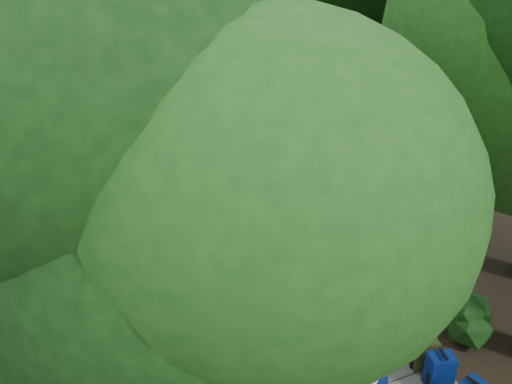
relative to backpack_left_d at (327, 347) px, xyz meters
name	(u,v)px	position (x,y,z in m)	size (l,w,h in m)	color
ground	(304,285)	(0.71, 2.16, -0.41)	(120.00, 120.00, 0.00)	black
sand_beach	(148,97)	(0.71, 18.16, -0.40)	(40.00, 22.00, 0.02)	tan
boardwalk	(284,259)	(0.71, 3.16, -0.35)	(2.00, 12.00, 0.12)	slate
backpack_left_d	(327,347)	(0.00, 0.00, 0.00)	(0.38, 0.28, 0.59)	navy
backpack_right_c	(440,370)	(1.37, -1.19, 0.06)	(0.41, 0.29, 0.70)	navy
backpack_right_d	(424,351)	(1.43, -0.73, 0.01)	(0.40, 0.29, 0.62)	#303B17
duffel_right_khaki	(394,332)	(1.36, -0.04, -0.11)	(0.37, 0.55, 0.37)	brown
suitcase_on_boardwalk	(340,353)	(0.12, -0.22, 0.01)	(0.39, 0.21, 0.60)	black
lone_suitcase_on_sand	(211,147)	(1.17, 9.93, -0.07)	(0.42, 0.24, 0.66)	black
hat_white	(367,374)	(-0.13, -1.25, 0.63)	(0.35, 0.35, 0.12)	silver
kayak	(95,141)	(-2.41, 12.48, -0.24)	(0.68, 3.09, 0.31)	#A00F0D
sun_lounger	(262,119)	(4.02, 12.06, -0.06)	(0.66, 2.06, 0.66)	silver
tree_right_c	(390,33)	(3.83, 4.28, 4.34)	(5.49, 5.49, 9.50)	black
tree_right_d	(411,3)	(6.33, 6.79, 4.66)	(5.53, 5.53, 10.14)	black
tree_right_e	(325,28)	(5.11, 9.41, 3.69)	(4.56, 4.56, 8.21)	black
tree_left_a	(202,289)	(-2.57, -1.63, 3.13)	(4.25, 4.25, 7.09)	black
tree_left_c	(55,95)	(-3.53, 5.71, 3.30)	(4.27, 4.27, 7.43)	black
tree_back_a	(121,11)	(-0.35, 16.54, 3.72)	(4.78, 4.78, 8.26)	black
tree_back_c	(253,6)	(5.82, 17.28, 3.59)	(4.45, 4.45, 8.01)	black
tree_back_d	(3,12)	(-4.74, 16.68, 3.89)	(5.16, 5.16, 8.60)	black
palm_right_a	(300,45)	(3.82, 8.66, 3.37)	(4.44, 4.44, 7.57)	#103A10
palm_right_b	(296,16)	(5.91, 13.06, 3.62)	(4.17, 4.17, 8.06)	#103A10
palm_right_c	(220,21)	(3.41, 15.14, 3.32)	(4.70, 4.70, 7.47)	#103A10
palm_left_a	(55,96)	(-3.52, 8.08, 2.68)	(3.89, 3.89, 6.19)	#103A10
rock_left_c	(208,284)	(-1.24, 2.81, -0.28)	(0.50, 0.45, 0.28)	#4C473F
rock_left_d	(180,226)	(-1.11, 5.51, -0.32)	(0.34, 0.31, 0.19)	#4C473F
rock_right_b	(419,275)	(3.11, 1.39, -0.30)	(0.42, 0.38, 0.23)	#4C473F
rock_right_c	(341,235)	(2.45, 3.53, -0.34)	(0.28, 0.26, 0.16)	#4C473F
rock_right_d	(331,187)	(3.55, 5.85, -0.25)	(0.59, 0.53, 0.33)	#4C473F
shrub_left_b	(212,267)	(-1.06, 3.04, -0.03)	(0.85, 0.85, 0.77)	#184B16
shrub_left_c	(120,195)	(-2.36, 7.00, 0.11)	(1.16, 1.16, 1.05)	#184B16
shrub_right_a	(463,315)	(2.69, -0.29, 0.02)	(0.96, 0.96, 0.86)	#184B16
shrub_right_b	(370,203)	(3.49, 3.87, 0.18)	(1.32, 1.32, 1.19)	#184B16
shrub_right_c	(269,163)	(2.42, 7.79, -0.04)	(0.83, 0.83, 0.75)	#184B16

